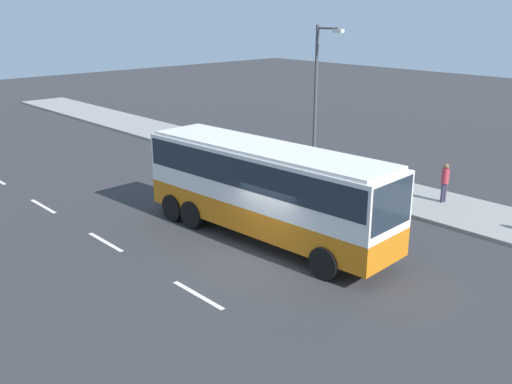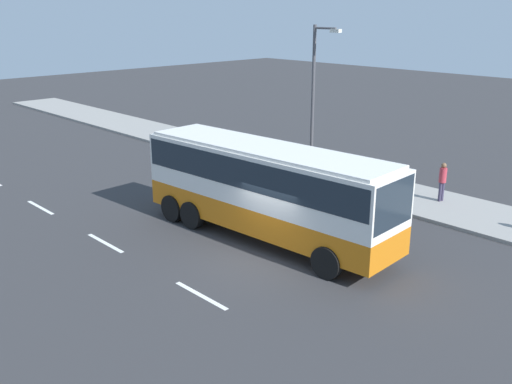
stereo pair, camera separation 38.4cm
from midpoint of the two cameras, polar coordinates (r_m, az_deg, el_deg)
name	(u,v)px [view 1 (the left image)]	position (r m, az deg, el deg)	size (l,w,h in m)	color
ground_plane	(263,259)	(20.11, 1.23, -6.67)	(120.00, 120.00, 0.00)	#333335
sidewalk_curb	(412,199)	(27.02, 15.65, -0.68)	(80.00, 4.00, 0.15)	gray
lane_centreline	(150,267)	(19.78, -9.94, -7.38)	(29.72, 0.16, 0.01)	white
coach_bus	(266,183)	(21.09, 1.50, 0.92)	(10.67, 3.16, 3.57)	orange
pedestrian_near_curb	(445,180)	(26.48, 18.64, 1.13)	(0.32, 0.32, 1.74)	#38334C
street_lamp	(318,96)	(27.75, 6.55, 9.49)	(1.55, 0.24, 7.46)	#47474C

